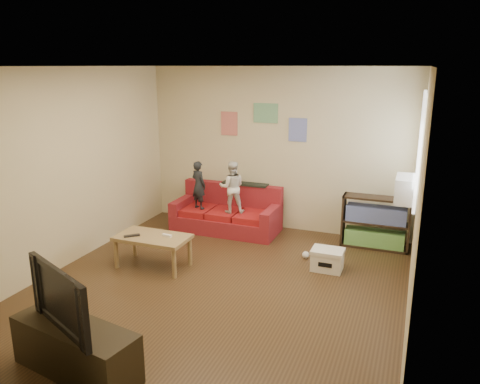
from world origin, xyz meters
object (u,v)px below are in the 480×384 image
(child_b, at_px, (232,187))
(television, at_px, (70,296))
(sofa, at_px, (227,215))
(child_a, at_px, (199,185))
(tv_stand, at_px, (76,349))
(coffee_table, at_px, (153,240))
(bookshelf, at_px, (375,225))
(file_box, at_px, (327,259))

(child_b, xyz_separation_m, television, (0.06, -3.89, -0.03))
(sofa, distance_m, child_a, 0.70)
(child_b, xyz_separation_m, tv_stand, (0.06, -3.89, -0.56))
(tv_stand, distance_m, television, 0.53)
(sofa, height_order, coffee_table, sofa)
(sofa, xyz_separation_m, bookshelf, (2.42, 0.07, 0.10))
(child_b, relative_size, bookshelf, 0.85)
(bookshelf, xyz_separation_m, file_box, (-0.51, -1.09, -0.21))
(sofa, xyz_separation_m, coffee_table, (-0.37, -1.78, 0.13))
(tv_stand, bearing_deg, child_a, 109.87)
(coffee_table, xyz_separation_m, bookshelf, (2.79, 1.85, -0.03))
(bookshelf, distance_m, tv_stand, 4.67)
(bookshelf, distance_m, file_box, 1.22)
(sofa, xyz_separation_m, child_a, (-0.45, -0.16, 0.52))
(bookshelf, height_order, television, television)
(child_a, height_order, file_box, child_a)
(file_box, relative_size, television, 0.42)
(child_a, xyz_separation_m, child_b, (0.60, 0.00, 0.02))
(child_b, xyz_separation_m, coffee_table, (-0.52, -1.62, -0.41))
(bookshelf, bearing_deg, television, -118.25)
(child_b, relative_size, tv_stand, 0.68)
(child_a, height_order, tv_stand, child_a)
(sofa, bearing_deg, television, -87.10)
(file_box, xyz_separation_m, tv_stand, (-1.70, -3.03, 0.09))
(sofa, xyz_separation_m, file_box, (1.90, -1.02, -0.11))
(sofa, distance_m, coffee_table, 1.82)
(child_a, bearing_deg, child_b, -157.40)
(bookshelf, relative_size, tv_stand, 0.79)
(sofa, relative_size, file_box, 4.11)
(bookshelf, bearing_deg, coffee_table, -146.48)
(coffee_table, xyz_separation_m, tv_stand, (0.58, -2.27, -0.15))
(child_a, distance_m, coffee_table, 1.67)
(coffee_table, relative_size, tv_stand, 0.79)
(child_a, relative_size, tv_stand, 0.64)
(sofa, bearing_deg, child_a, -160.46)
(coffee_table, height_order, file_box, coffee_table)
(file_box, height_order, tv_stand, tv_stand)
(bookshelf, distance_m, television, 4.69)
(television, bearing_deg, sofa, 117.25)
(sofa, xyz_separation_m, child_b, (0.15, -0.16, 0.54))
(bookshelf, relative_size, television, 0.98)
(tv_stand, bearing_deg, file_box, 71.03)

